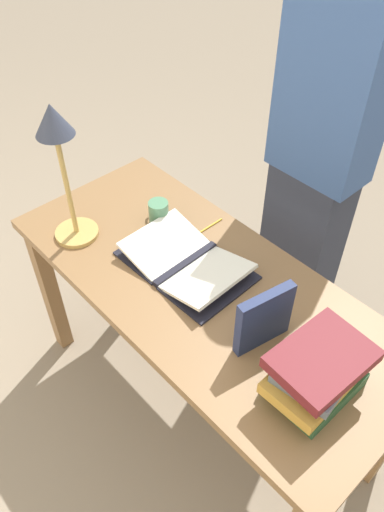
{
  "coord_description": "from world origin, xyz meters",
  "views": [
    {
      "loc": [
        -0.79,
        0.78,
        1.98
      ],
      "look_at": [
        0.06,
        -0.0,
        0.84
      ],
      "focal_mm": 35.0,
      "sensor_mm": 36.0,
      "label": 1
    }
  ],
  "objects_px": {
    "pencil": "(205,229)",
    "person_reader": "(318,164)",
    "book_stack_tall": "(318,372)",
    "coffee_mug": "(158,213)",
    "book_standing_upright": "(264,319)",
    "reading_lamp": "(59,149)",
    "open_book": "(186,262)"
  },
  "relations": [
    {
      "from": "book_standing_upright",
      "to": "person_reader",
      "type": "bearing_deg",
      "value": -52.41
    },
    {
      "from": "pencil",
      "to": "coffee_mug",
      "type": "bearing_deg",
      "value": 34.58
    },
    {
      "from": "book_stack_tall",
      "to": "coffee_mug",
      "type": "height_order",
      "value": "book_stack_tall"
    },
    {
      "from": "book_stack_tall",
      "to": "book_standing_upright",
      "type": "xyz_separation_m",
      "value": [
        0.21,
        -0.02,
        0.02
      ]
    },
    {
      "from": "pencil",
      "to": "person_reader",
      "type": "bearing_deg",
      "value": -105.64
    },
    {
      "from": "coffee_mug",
      "to": "book_standing_upright",
      "type": "bearing_deg",
      "value": 169.07
    },
    {
      "from": "reading_lamp",
      "to": "pencil",
      "type": "bearing_deg",
      "value": -129.63
    },
    {
      "from": "book_stack_tall",
      "to": "coffee_mug",
      "type": "relative_size",
      "value": 2.83
    },
    {
      "from": "book_standing_upright",
      "to": "coffee_mug",
      "type": "relative_size",
      "value": 1.95
    },
    {
      "from": "book_stack_tall",
      "to": "person_reader",
      "type": "height_order",
      "value": "person_reader"
    },
    {
      "from": "pencil",
      "to": "person_reader",
      "type": "xyz_separation_m",
      "value": [
        -0.13,
        -0.46,
        0.14
      ]
    },
    {
      "from": "person_reader",
      "to": "reading_lamp",
      "type": "bearing_deg",
      "value": -117.42
    },
    {
      "from": "book_standing_upright",
      "to": "reading_lamp",
      "type": "bearing_deg",
      "value": 21.56
    },
    {
      "from": "book_standing_upright",
      "to": "pencil",
      "type": "relative_size",
      "value": 1.16
    },
    {
      "from": "person_reader",
      "to": "book_stack_tall",
      "type": "bearing_deg",
      "value": -51.99
    },
    {
      "from": "coffee_mug",
      "to": "pencil",
      "type": "height_order",
      "value": "coffee_mug"
    },
    {
      "from": "reading_lamp",
      "to": "pencil",
      "type": "distance_m",
      "value": 0.59
    },
    {
      "from": "coffee_mug",
      "to": "person_reader",
      "type": "bearing_deg",
      "value": -115.9
    },
    {
      "from": "book_stack_tall",
      "to": "pencil",
      "type": "bearing_deg",
      "value": -19.02
    },
    {
      "from": "pencil",
      "to": "book_standing_upright",
      "type": "bearing_deg",
      "value": 155.15
    },
    {
      "from": "book_standing_upright",
      "to": "reading_lamp",
      "type": "xyz_separation_m",
      "value": [
        0.77,
        0.14,
        0.26
      ]
    },
    {
      "from": "book_standing_upright",
      "to": "reading_lamp",
      "type": "distance_m",
      "value": 0.82
    },
    {
      "from": "book_stack_tall",
      "to": "coffee_mug",
      "type": "distance_m",
      "value": 0.83
    },
    {
      "from": "coffee_mug",
      "to": "book_stack_tall",
      "type": "bearing_deg",
      "value": 170.73
    },
    {
      "from": "person_reader",
      "to": "book_standing_upright",
      "type": "bearing_deg",
      "value": -63.53
    },
    {
      "from": "book_standing_upright",
      "to": "person_reader",
      "type": "xyz_separation_m",
      "value": [
        0.34,
        -0.68,
        0.04
      ]
    },
    {
      "from": "book_standing_upright",
      "to": "person_reader",
      "type": "relative_size",
      "value": 0.11
    },
    {
      "from": "book_standing_upright",
      "to": "coffee_mug",
      "type": "height_order",
      "value": "book_standing_upright"
    },
    {
      "from": "open_book",
      "to": "book_stack_tall",
      "type": "height_order",
      "value": "book_stack_tall"
    },
    {
      "from": "book_standing_upright",
      "to": "coffee_mug",
      "type": "bearing_deg",
      "value": 0.18
    },
    {
      "from": "book_stack_tall",
      "to": "reading_lamp",
      "type": "xyz_separation_m",
      "value": [
        0.97,
        0.13,
        0.28
      ]
    },
    {
      "from": "coffee_mug",
      "to": "person_reader",
      "type": "xyz_separation_m",
      "value": [
        -0.27,
        -0.56,
        0.09
      ]
    }
  ]
}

